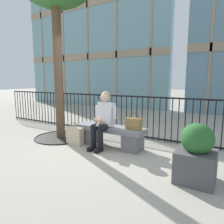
{
  "coord_description": "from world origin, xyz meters",
  "views": [
    {
      "loc": [
        2.28,
        -3.68,
        1.43
      ],
      "look_at": [
        0.0,
        0.1,
        0.75
      ],
      "focal_mm": 32.6,
      "sensor_mm": 36.0,
      "label": 1
    }
  ],
  "objects_px": {
    "stone_bench": "(110,134)",
    "shopping_bag": "(75,136)",
    "handbag_on_bench": "(134,124)",
    "seated_person_with_phone": "(104,118)",
    "planter": "(196,155)"
  },
  "relations": [
    {
      "from": "seated_person_with_phone",
      "to": "handbag_on_bench",
      "type": "height_order",
      "value": "seated_person_with_phone"
    },
    {
      "from": "handbag_on_bench",
      "to": "seated_person_with_phone",
      "type": "bearing_deg",
      "value": -169.71
    },
    {
      "from": "stone_bench",
      "to": "shopping_bag",
      "type": "height_order",
      "value": "shopping_bag"
    },
    {
      "from": "seated_person_with_phone",
      "to": "shopping_bag",
      "type": "xyz_separation_m",
      "value": [
        -0.66,
        -0.18,
        -0.44
      ]
    },
    {
      "from": "seated_person_with_phone",
      "to": "handbag_on_bench",
      "type": "distance_m",
      "value": 0.67
    },
    {
      "from": "seated_person_with_phone",
      "to": "planter",
      "type": "relative_size",
      "value": 1.43
    },
    {
      "from": "stone_bench",
      "to": "planter",
      "type": "relative_size",
      "value": 1.88
    },
    {
      "from": "seated_person_with_phone",
      "to": "planter",
      "type": "bearing_deg",
      "value": -16.51
    },
    {
      "from": "seated_person_with_phone",
      "to": "planter",
      "type": "xyz_separation_m",
      "value": [
        1.96,
        -0.58,
        -0.26
      ]
    },
    {
      "from": "stone_bench",
      "to": "shopping_bag",
      "type": "xyz_separation_m",
      "value": [
        -0.73,
        -0.31,
        -0.07
      ]
    },
    {
      "from": "handbag_on_bench",
      "to": "shopping_bag",
      "type": "distance_m",
      "value": 1.39
    },
    {
      "from": "shopping_bag",
      "to": "seated_person_with_phone",
      "type": "bearing_deg",
      "value": 15.21
    },
    {
      "from": "stone_bench",
      "to": "seated_person_with_phone",
      "type": "height_order",
      "value": "seated_person_with_phone"
    },
    {
      "from": "shopping_bag",
      "to": "stone_bench",
      "type": "bearing_deg",
      "value": 22.82
    },
    {
      "from": "stone_bench",
      "to": "shopping_bag",
      "type": "distance_m",
      "value": 0.79
    }
  ]
}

